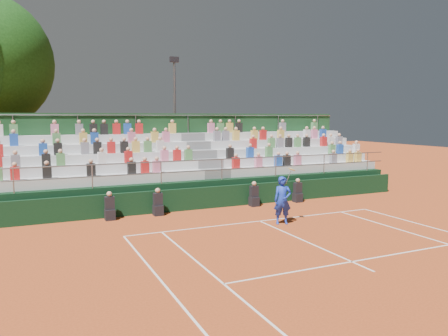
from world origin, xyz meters
name	(u,v)px	position (x,y,z in m)	size (l,w,h in m)	color
ground	(260,221)	(0.00, 0.00, 0.00)	(90.00, 90.00, 0.00)	#B0471D
courtside_wall	(227,196)	(0.00, 3.20, 0.50)	(20.00, 0.15, 1.00)	black
line_officials	(211,200)	(-1.01, 2.75, 0.48)	(9.56, 0.40, 1.19)	black
grandstand	(201,175)	(-0.01, 6.44, 1.08)	(20.00, 5.20, 4.40)	black
tennis_player	(283,200)	(0.60, -0.75, 0.95)	(0.93, 0.67, 2.22)	#1834B7
floodlight_mast	(175,108)	(0.81, 13.30, 4.77)	(0.60, 0.25, 8.19)	gray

